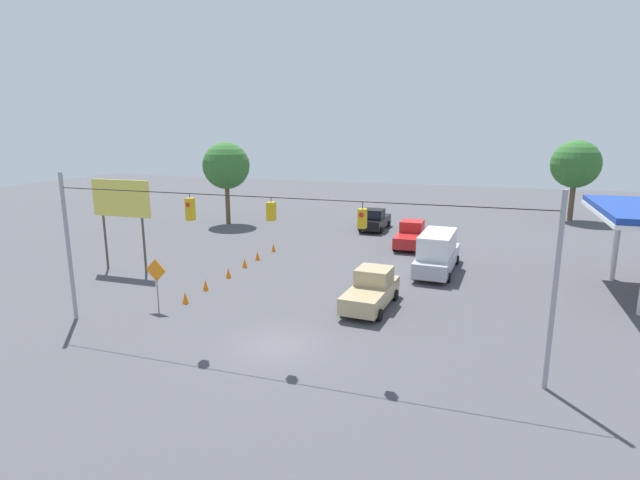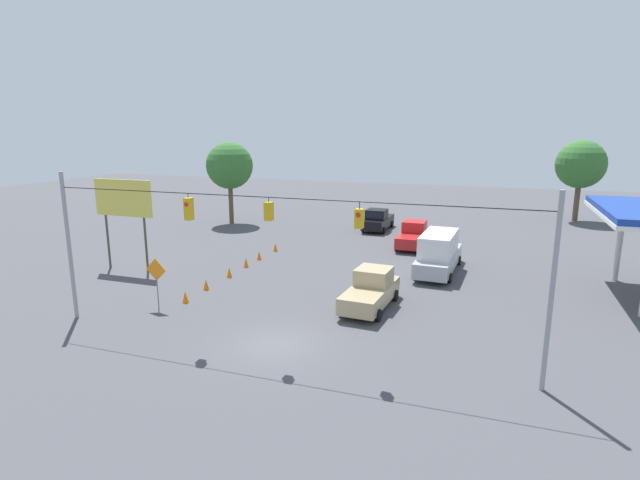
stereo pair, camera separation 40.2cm
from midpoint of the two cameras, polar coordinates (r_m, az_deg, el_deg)
name	(u,v)px [view 1 (the left image)]	position (r m, az deg, el deg)	size (l,w,h in m)	color
ground_plane	(277,345)	(23.61, -5.40, -11.83)	(140.00, 140.00, 0.00)	#47474C
overhead_signal_span	(270,247)	(21.81, -6.30, -0.82)	(22.81, 0.38, 7.66)	#939399
box_truck_silver_oncoming_far	(437,252)	(35.34, 12.94, -1.37)	(2.73, 7.39, 2.82)	#A8AAB2
pickup_truck_red_oncoming_deep	(411,235)	(42.63, 10.08, 0.56)	(2.28, 5.49, 2.12)	red
pickup_truck_tan_crossing_near	(371,290)	(27.98, 5.48, -5.71)	(2.50, 5.40, 2.12)	tan
pickup_truck_black_withflow_deep	(375,220)	(49.15, 6.05, 2.28)	(2.35, 5.36, 2.12)	black
traffic_cone_nearest	(185,298)	(29.63, -15.52, -6.37)	(0.38, 0.38, 0.68)	orange
traffic_cone_second	(206,285)	(31.65, -13.30, -5.02)	(0.38, 0.38, 0.68)	orange
traffic_cone_third	(228,273)	(33.92, -10.77, -3.71)	(0.38, 0.38, 0.68)	orange
traffic_cone_fourth	(245,263)	(36.19, -8.92, -2.60)	(0.38, 0.38, 0.68)	orange
traffic_cone_fifth	(257,256)	(38.10, -7.46, -1.78)	(0.38, 0.38, 0.68)	orange
traffic_cone_farthest	(273,247)	(40.58, -5.63, -0.84)	(0.38, 0.38, 0.68)	orange
roadside_billboard	(121,204)	(36.80, -22.06, 3.83)	(4.62, 0.16, 6.36)	#4C473D
work_zone_sign	(156,274)	(28.74, -18.59, -3.72)	(1.27, 0.06, 2.84)	slate
tree_horizon_left	(226,166)	(52.56, -10.89, 8.31)	(4.78, 4.78, 8.42)	brown
tree_horizon_right	(576,164)	(59.97, 27.02, 7.71)	(5.06, 5.06, 8.59)	brown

